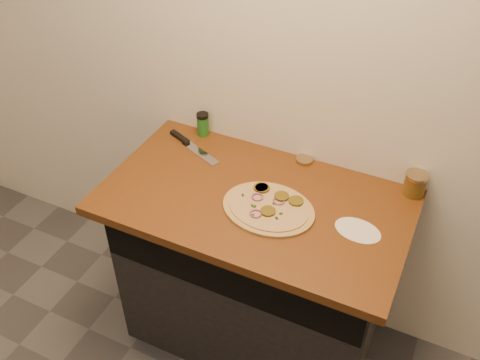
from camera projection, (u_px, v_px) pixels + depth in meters
The scene contains 8 objects.
cabinet at pixel (256, 272), 2.40m from camera, with size 1.10×0.60×0.86m, color black.
countertop at pixel (255, 201), 2.10m from camera, with size 1.20×0.70×0.04m, color #633312.
pizza at pixel (269, 207), 2.03m from camera, with size 0.38×0.38×0.02m.
chefs_knife at pixel (189, 144), 2.35m from camera, with size 0.30×0.15×0.02m.
mason_jar_lid at pixel (304, 160), 2.26m from camera, with size 0.07×0.07×0.02m, color tan.
salsa_jar at pixel (415, 184), 2.07m from camera, with size 0.09×0.09×0.10m.
spice_shaker at pixel (203, 124), 2.39m from camera, with size 0.05×0.05×0.11m.
flour_spill at pixel (358, 230), 1.94m from camera, with size 0.17×0.17×0.00m, color silver.
Camera 1 is at (0.62, -0.03, 2.27)m, focal length 40.00 mm.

